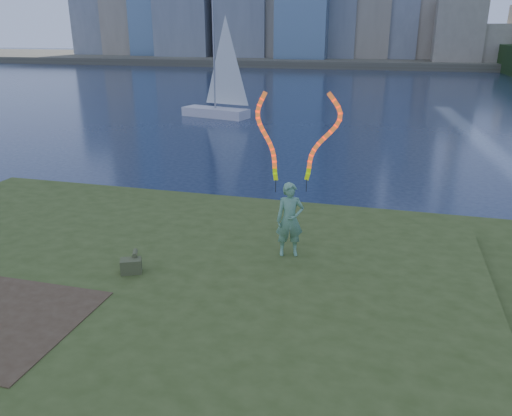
% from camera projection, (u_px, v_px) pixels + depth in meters
% --- Properties ---
extents(ground, '(320.00, 320.00, 0.00)m').
position_uv_depth(ground, '(176.00, 292.00, 11.88)').
color(ground, '#17233B').
rests_on(ground, ground).
extents(grassy_knoll, '(20.00, 18.00, 0.80)m').
position_uv_depth(grassy_knoll, '(127.00, 333.00, 9.68)').
color(grassy_knoll, '#3A4A1A').
rests_on(grassy_knoll, ground).
extents(far_shore, '(320.00, 40.00, 1.20)m').
position_uv_depth(far_shore, '(372.00, 60.00, 98.13)').
color(far_shore, '#4A4536').
rests_on(far_shore, ground).
extents(woman_with_ribbons, '(2.02, 0.75, 4.15)m').
position_uv_depth(woman_with_ribbons, '(290.00, 199.00, 11.56)').
color(woman_with_ribbons, '#166A2F').
rests_on(woman_with_ribbons, grassy_knoll).
extents(canvas_bag, '(0.54, 0.61, 0.43)m').
position_uv_depth(canvas_bag, '(131.00, 265.00, 11.05)').
color(canvas_bag, '#444C2A').
rests_on(canvas_bag, grassy_knoll).
extents(sailboat, '(5.29, 2.77, 7.97)m').
position_uv_depth(sailboat, '(218.00, 98.00, 35.63)').
color(sailboat, silver).
rests_on(sailboat, ground).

